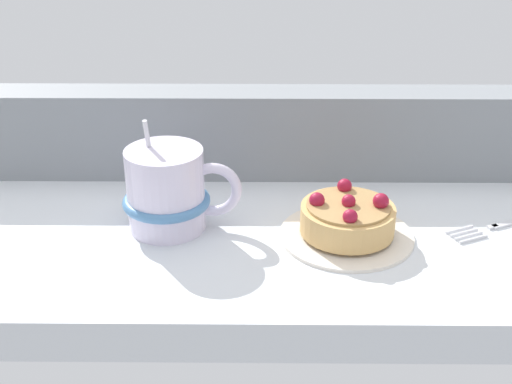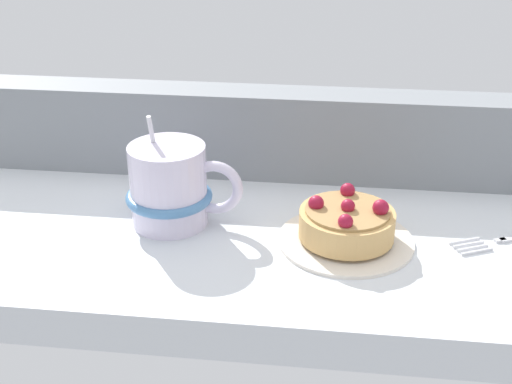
{
  "view_description": "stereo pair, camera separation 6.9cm",
  "coord_description": "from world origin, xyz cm",
  "views": [
    {
      "loc": [
        -3.63,
        -62.89,
        35.26
      ],
      "look_at": [
        -4.19,
        -0.85,
        4.56
      ],
      "focal_mm": 47.89,
      "sensor_mm": 36.0,
      "label": 1
    },
    {
      "loc": [
        3.27,
        -62.44,
        35.26
      ],
      "look_at": [
        -4.19,
        -0.85,
        4.56
      ],
      "focal_mm": 47.89,
      "sensor_mm": 36.0,
      "label": 2
    }
  ],
  "objects": [
    {
      "name": "raspberry_tart",
      "position": [
        5.11,
        -2.0,
        2.35
      ],
      "size": [
        9.6,
        9.6,
        4.38
      ],
      "color": "tan",
      "rests_on": "dessert_plate"
    },
    {
      "name": "coffee_mug",
      "position": [
        -13.22,
        0.31,
        4.22
      ],
      "size": [
        12.41,
        9.11,
        11.81
      ],
      "color": "silver",
      "rests_on": "ground_plane"
    },
    {
      "name": "window_rail_back",
      "position": [
        0.0,
        13.88,
        5.24
      ],
      "size": [
        87.52,
        5.57,
        10.47
      ],
      "primitive_type": "cube",
      "color": "gray",
      "rests_on": "ground_plane"
    },
    {
      "name": "dessert_plate",
      "position": [
        5.11,
        -2.01,
        0.34
      ],
      "size": [
        13.78,
        13.78,
        0.73
      ],
      "color": "silver",
      "rests_on": "ground_plane"
    },
    {
      "name": "ground_plane",
      "position": [
        0.0,
        0.0,
        -2.05
      ],
      "size": [
        89.31,
        33.33,
        4.11
      ],
      "primitive_type": "cube",
      "color": "silver"
    }
  ]
}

